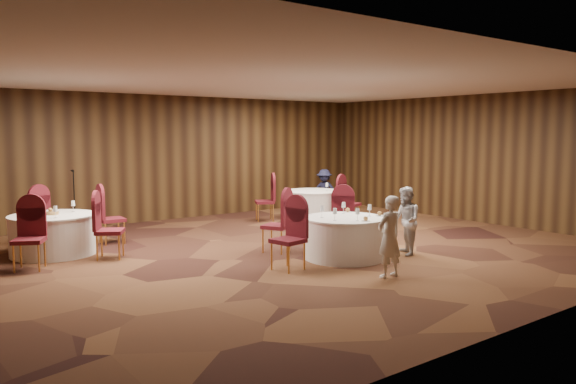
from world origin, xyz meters
TOP-DOWN VIEW (x-y plane):
  - ground at (0.00, 0.00)m, footprint 12.00×12.00m
  - room_shell at (0.00, 0.00)m, footprint 12.00×12.00m
  - table_main at (0.47, -1.12)m, footprint 1.47×1.47m
  - table_left at (-3.60, 2.37)m, footprint 1.55×1.55m
  - table_right at (3.00, 2.82)m, footprint 1.51×1.51m
  - chairs_main at (0.10, -0.43)m, footprint 2.90×1.91m
  - chairs_left at (-3.62, 2.37)m, footprint 3.13×2.91m
  - chairs_right at (2.48, 2.45)m, footprint 2.06×2.35m
  - tabletop_main at (0.61, -1.20)m, footprint 1.12×1.13m
  - tabletop_left at (-3.60, 2.36)m, footprint 0.80×0.79m
  - tabletop_right at (3.22, 2.52)m, footprint 0.08×0.08m
  - mic_stand at (-2.71, 4.07)m, footprint 0.24×0.24m
  - woman_a at (0.10, -2.53)m, footprint 0.47×0.31m
  - woman_b at (1.55, -1.59)m, footprint 0.72×0.77m
  - man_c at (4.03, 3.55)m, footprint 0.83×0.90m

SIDE VIEW (x-z plane):
  - ground at x=0.00m, z-range 0.00..0.00m
  - table_left at x=-3.60m, z-range 0.01..0.75m
  - table_right at x=3.00m, z-range 0.01..0.75m
  - table_main at x=0.47m, z-range 0.01..0.75m
  - mic_stand at x=-2.71m, z-range -0.31..1.13m
  - chairs_main at x=0.10m, z-range 0.00..1.00m
  - chairs_left at x=-3.62m, z-range 0.00..1.00m
  - chairs_right at x=2.48m, z-range 0.00..1.00m
  - man_c at x=4.03m, z-range 0.00..1.22m
  - woman_b at x=1.55m, z-range 0.00..1.26m
  - woman_a at x=0.10m, z-range 0.00..1.28m
  - tabletop_left at x=-3.60m, z-range 0.71..0.93m
  - tabletop_main at x=0.61m, z-range 0.74..0.95m
  - tabletop_right at x=3.22m, z-range 0.79..1.01m
  - room_shell at x=0.00m, z-range -4.04..7.96m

